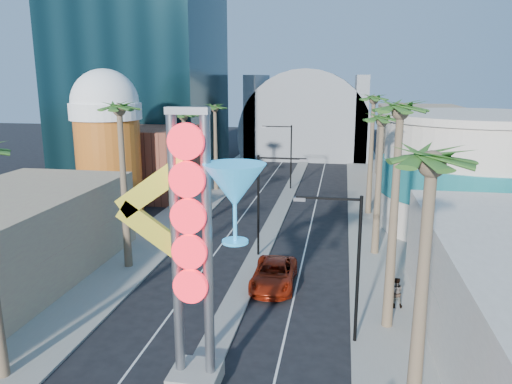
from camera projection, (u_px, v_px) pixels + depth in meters
name	position (u px, v px, depth m)	size (l,w,h in m)	color
sidewalk_west	(196.00, 203.00, 55.02)	(5.00, 100.00, 0.15)	gray
sidewalk_east	(372.00, 211.00, 51.84)	(5.00, 100.00, 0.15)	gray
median	(285.00, 200.00, 56.31)	(1.60, 84.00, 0.15)	gray
brick_filler_west	(149.00, 162.00, 58.10)	(10.00, 10.00, 8.00)	brown
filler_east	(422.00, 148.00, 62.11)	(10.00, 20.00, 10.00)	tan
beer_mug	(107.00, 137.00, 49.72)	(7.00, 7.00, 14.50)	#C4581A
turquoise_building	(476.00, 174.00, 44.45)	(16.60, 16.60, 10.60)	beige
canopy	(308.00, 131.00, 87.98)	(22.00, 16.00, 22.00)	slate
neon_sign	(210.00, 233.00, 20.91)	(6.53, 2.60, 12.55)	gray
streetlight_0	(265.00, 196.00, 37.85)	(3.79, 0.25, 8.00)	black
streetlight_1	(287.00, 151.00, 61.07)	(3.79, 0.25, 8.00)	black
streetlight_2	(349.00, 256.00, 25.32)	(3.45, 0.25, 8.00)	black
palm_1	(120.00, 120.00, 34.27)	(2.40, 2.40, 12.70)	brown
palm_2	(184.00, 122.00, 48.01)	(2.40, 2.40, 11.20)	brown
palm_3	(215.00, 113.00, 59.52)	(2.40, 2.40, 11.20)	brown
palm_4	(430.00, 183.00, 16.00)	(2.40, 2.40, 12.20)	brown
palm_5	(400.00, 126.00, 25.40)	(2.40, 2.40, 13.20)	brown
palm_6	(382.00, 129.00, 37.22)	(2.40, 2.40, 11.70)	brown
palm_7	(373.00, 107.00, 48.53)	(2.40, 2.40, 12.70)	brown
red_pickup	(274.00, 274.00, 33.28)	(2.77, 6.01, 1.67)	maroon
pedestrian_b	(396.00, 292.00, 29.92)	(0.91, 0.71, 1.86)	gray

